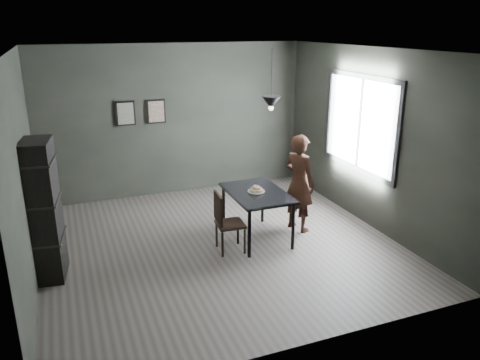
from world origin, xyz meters
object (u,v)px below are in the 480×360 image
object	(u,v)px
woman	(299,183)
pendant_lamp	(271,102)
wood_chair	(225,219)
shelf_unit	(44,211)
cafe_table	(257,197)
white_plate	(256,192)

from	to	relation	value
woman	pendant_lamp	xyz separation A→B (m)	(-0.49, 0.03, 1.28)
wood_chair	shelf_unit	world-z (taller)	shelf_unit
woman	wood_chair	size ratio (longest dim) A/B	1.76
pendant_lamp	shelf_unit	bearing A→B (deg)	-177.05
cafe_table	shelf_unit	world-z (taller)	shelf_unit
wood_chair	shelf_unit	bearing A→B (deg)	179.60
cafe_table	wood_chair	xyz separation A→B (m)	(-0.59, -0.24, -0.17)
shelf_unit	pendant_lamp	xyz separation A→B (m)	(3.17, 0.16, 1.15)
wood_chair	pendant_lamp	xyz separation A→B (m)	(0.84, 0.34, 1.55)
shelf_unit	woman	bearing A→B (deg)	10.00
white_plate	wood_chair	xyz separation A→B (m)	(-0.57, -0.23, -0.25)
cafe_table	woman	size ratio (longest dim) A/B	0.77
cafe_table	woman	xyz separation A→B (m)	(0.74, 0.07, 0.10)
wood_chair	woman	bearing A→B (deg)	16.68
wood_chair	cafe_table	bearing A→B (deg)	25.57
pendant_lamp	wood_chair	bearing A→B (deg)	-158.24
cafe_table	pendant_lamp	distance (m)	1.41
cafe_table	woman	bearing A→B (deg)	5.29
cafe_table	white_plate	world-z (taller)	white_plate
white_plate	cafe_table	bearing A→B (deg)	23.24
cafe_table	woman	distance (m)	0.75
cafe_table	wood_chair	distance (m)	0.66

